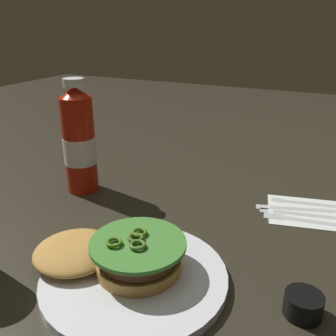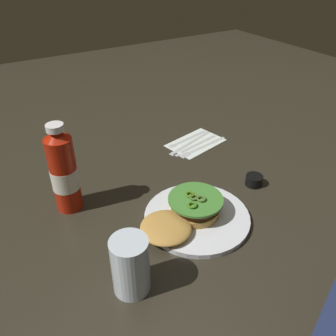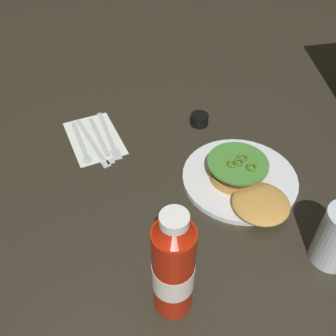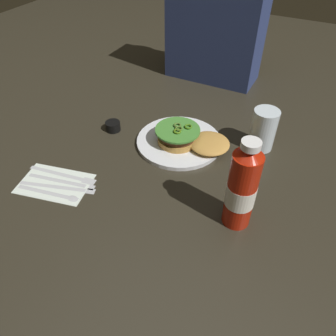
{
  "view_description": "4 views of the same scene",
  "coord_description": "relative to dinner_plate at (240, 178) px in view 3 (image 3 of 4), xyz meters",
  "views": [
    {
      "loc": [
        -0.2,
        0.48,
        0.34
      ],
      "look_at": [
        0.07,
        -0.09,
        0.09
      ],
      "focal_mm": 39.24,
      "sensor_mm": 36.0,
      "label": 1
    },
    {
      "loc": [
        0.42,
        0.63,
        0.58
      ],
      "look_at": [
        -0.0,
        -0.07,
        0.04
      ],
      "focal_mm": 36.74,
      "sensor_mm": 36.0,
      "label": 2
    },
    {
      "loc": [
        0.57,
        -0.17,
        0.62
      ],
      "look_at": [
        0.03,
        -0.05,
        0.08
      ],
      "focal_mm": 39.73,
      "sensor_mm": 36.0,
      "label": 3
    },
    {
      "loc": [
        0.36,
        -0.62,
        0.62
      ],
      "look_at": [
        0.07,
        -0.06,
        0.05
      ],
      "focal_mm": 35.04,
      "sensor_mm": 36.0,
      "label": 4
    }
  ],
  "objects": [
    {
      "name": "fork_utensil",
      "position": [
        -0.21,
        -0.28,
        -0.0
      ],
      "size": [
        0.2,
        0.05,
        0.0
      ],
      "color": "silver",
      "rests_on": "napkin"
    },
    {
      "name": "condiment_cup",
      "position": [
        -0.22,
        -0.03,
        0.01
      ],
      "size": [
        0.05,
        0.05,
        0.03
      ],
      "primitive_type": "cylinder",
      "color": "black",
      "rests_on": "ground_plane"
    },
    {
      "name": "burger_sandwich",
      "position": [
        0.03,
        -0.0,
        0.03
      ],
      "size": [
        0.22,
        0.15,
        0.05
      ],
      "color": "#BE8A3F",
      "rests_on": "dinner_plate"
    },
    {
      "name": "butter_knife",
      "position": [
        -0.19,
        -0.32,
        -0.0
      ],
      "size": [
        0.21,
        0.08,
        0.0
      ],
      "color": "silver",
      "rests_on": "napkin"
    },
    {
      "name": "ground_plane",
      "position": [
        -0.02,
        -0.12,
        -0.01
      ],
      "size": [
        3.0,
        3.0,
        0.0
      ],
      "primitive_type": "plane",
      "color": "#2D281D"
    },
    {
      "name": "steak_knife",
      "position": [
        -0.2,
        -0.3,
        -0.0
      ],
      "size": [
        0.19,
        0.05,
        0.0
      ],
      "color": "silver",
      "rests_on": "napkin"
    },
    {
      "name": "ketchup_bottle",
      "position": [
        0.25,
        -0.21,
        0.1
      ],
      "size": [
        0.07,
        0.07,
        0.24
      ],
      "color": "#B01D0A",
      "rests_on": "ground_plane"
    },
    {
      "name": "dinner_plate",
      "position": [
        0.0,
        0.0,
        0.0
      ],
      "size": [
        0.26,
        0.26,
        0.01
      ],
      "primitive_type": "cylinder",
      "color": "white",
      "rests_on": "ground_plane"
    },
    {
      "name": "spoon_utensil",
      "position": [
        -0.18,
        -0.35,
        -0.0
      ],
      "size": [
        0.18,
        0.05,
        0.0
      ],
      "color": "silver",
      "rests_on": "napkin"
    },
    {
      "name": "napkin",
      "position": [
        -0.22,
        -0.32,
        -0.0
      ],
      "size": [
        0.21,
        0.16,
        0.0
      ],
      "primitive_type": "cube",
      "rotation": [
        0.0,
        0.0,
        0.21
      ],
      "color": "white",
      "rests_on": "ground_plane"
    }
  ]
}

